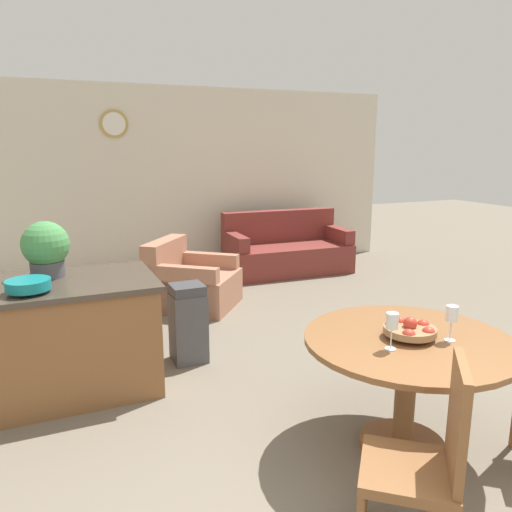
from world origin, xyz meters
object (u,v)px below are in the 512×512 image
at_px(fruit_bowl, 410,330).
at_px(trash_bin, 188,323).
at_px(wine_glass_left, 392,322).
at_px(couch, 286,252).
at_px(kitchen_island, 63,337).
at_px(armchair, 190,284).
at_px(teal_bowl, 28,285).
at_px(dining_table, 407,363).
at_px(potted_plant, 46,248).
at_px(wine_glass_right, 452,315).
at_px(dining_chair_near_left, 428,455).

bearing_deg(fruit_bowl, trash_bin, 115.97).
xyz_separation_m(wine_glass_left, couch, (1.58, 4.40, -0.59)).
relative_size(kitchen_island, armchair, 1.11).
bearing_deg(teal_bowl, dining_table, -33.77).
bearing_deg(potted_plant, wine_glass_right, -42.10).
relative_size(teal_bowl, armchair, 0.24).
relative_size(dining_chair_near_left, armchair, 0.77).
height_order(dining_chair_near_left, couch, dining_chair_near_left).
distance_m(dining_chair_near_left, wine_glass_left, 0.78).
distance_m(wine_glass_left, wine_glass_right, 0.41).
xyz_separation_m(fruit_bowl, teal_bowl, (-2.10, 1.40, 0.15)).
xyz_separation_m(dining_chair_near_left, wine_glass_right, (0.68, 0.59, 0.37)).
height_order(wine_glass_right, teal_bowl, teal_bowl).
distance_m(dining_chair_near_left, couch, 5.36).
relative_size(wine_glass_right, kitchen_island, 0.16).
distance_m(wine_glass_right, trash_bin, 2.27).
xyz_separation_m(wine_glass_right, couch, (1.17, 4.44, -0.59)).
relative_size(dining_chair_near_left, potted_plant, 2.25).
bearing_deg(fruit_bowl, dining_chair_near_left, -124.07).
distance_m(dining_chair_near_left, armchair, 4.02).
relative_size(dining_table, dining_chair_near_left, 1.30).
bearing_deg(armchair, wine_glass_right, -130.63).
xyz_separation_m(dining_table, wine_glass_left, (-0.21, -0.09, 0.33)).
bearing_deg(armchair, dining_chair_near_left, -141.72).
height_order(wine_glass_right, couch, wine_glass_right).
bearing_deg(potted_plant, kitchen_island, -70.03).
relative_size(dining_chair_near_left, wine_glass_left, 4.45).
distance_m(wine_glass_left, trash_bin, 2.08).
relative_size(wine_glass_left, trash_bin, 0.31).
xyz_separation_m(wine_glass_left, trash_bin, (-0.66, 1.89, -0.55)).
distance_m(dining_chair_near_left, wine_glass_right, 0.97).
bearing_deg(fruit_bowl, teal_bowl, 146.30).
height_order(dining_chair_near_left, fruit_bowl, dining_chair_near_left).
bearing_deg(potted_plant, dining_chair_near_left, -59.77).
height_order(kitchen_island, trash_bin, kitchen_island).
relative_size(potted_plant, trash_bin, 0.62).
relative_size(dining_chair_near_left, trash_bin, 1.39).
bearing_deg(potted_plant, couch, 36.84).
xyz_separation_m(fruit_bowl, wine_glass_right, (0.19, -0.13, 0.11)).
relative_size(wine_glass_right, potted_plant, 0.51).
bearing_deg(wine_glass_right, dining_table, 145.75).
bearing_deg(wine_glass_left, armchair, 93.58).
distance_m(dining_table, armchair, 3.33).
relative_size(wine_glass_right, armchair, 0.17).
xyz_separation_m(teal_bowl, potted_plant, (0.13, 0.41, 0.17)).
height_order(fruit_bowl, potted_plant, potted_plant).
bearing_deg(teal_bowl, potted_plant, 72.10).
bearing_deg(trash_bin, couch, 48.26).
height_order(fruit_bowl, armchair, fruit_bowl).
relative_size(wine_glass_left, teal_bowl, 0.74).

